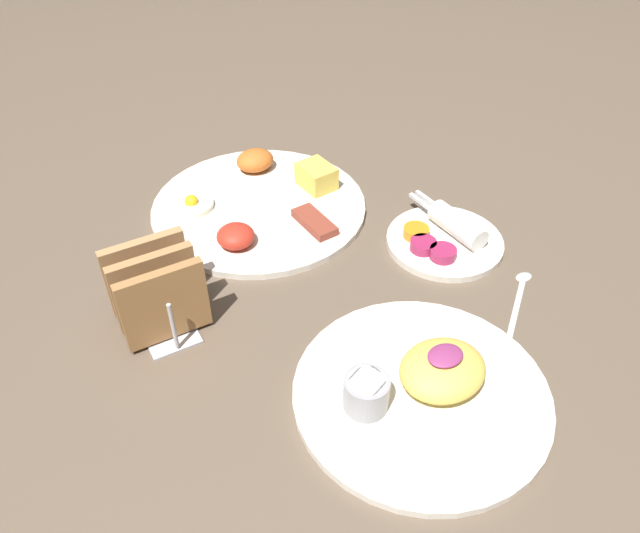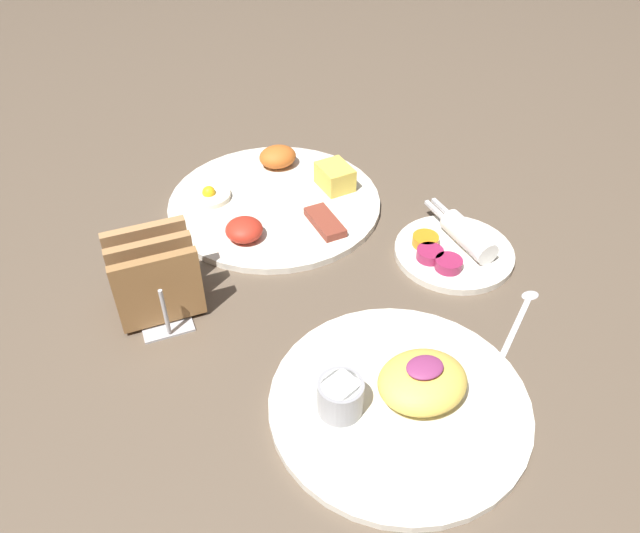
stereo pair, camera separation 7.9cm
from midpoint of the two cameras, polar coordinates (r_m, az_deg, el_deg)
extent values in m
plane|color=brown|center=(0.82, 4.45, -1.41)|extent=(3.00, 3.00, 0.00)
cylinder|color=silver|center=(0.94, -1.78, 5.74)|extent=(0.32, 0.32, 0.01)
cube|color=#E5C64C|center=(0.96, 3.74, 8.11)|extent=(0.05, 0.06, 0.04)
ellipsoid|color=#C66023|center=(1.02, -1.64, 9.93)|extent=(0.06, 0.05, 0.03)
cylinder|color=#F4EACC|center=(0.95, -7.76, 6.33)|extent=(0.06, 0.06, 0.01)
sphere|color=yellow|center=(0.95, -7.79, 6.63)|extent=(0.02, 0.02, 0.02)
ellipsoid|color=red|center=(0.86, -4.36, 3.28)|extent=(0.05, 0.05, 0.03)
cube|color=brown|center=(0.89, 3.01, 3.98)|extent=(0.04, 0.08, 0.01)
cylinder|color=silver|center=(0.88, 14.68, 1.13)|extent=(0.16, 0.16, 0.01)
cylinder|color=orange|center=(0.87, 12.19, 2.25)|extent=(0.04, 0.04, 0.01)
cylinder|color=#99234C|center=(0.85, 12.66, 1.01)|extent=(0.04, 0.04, 0.01)
cylinder|color=#99234C|center=(0.84, 14.34, 0.12)|extent=(0.04, 0.04, 0.01)
cylinder|color=white|center=(0.88, 15.95, 2.55)|extent=(0.04, 0.09, 0.03)
cube|color=silver|center=(0.91, 13.01, 4.90)|extent=(0.01, 0.05, 0.00)
cube|color=silver|center=(0.92, 13.61, 5.08)|extent=(0.01, 0.05, 0.00)
cylinder|color=silver|center=(0.69, 10.61, -12.39)|extent=(0.28, 0.28, 0.01)
ellipsoid|color=#EAC651|center=(0.68, 12.72, -10.40)|extent=(0.10, 0.09, 0.04)
ellipsoid|color=#8C3366|center=(0.66, 13.02, -9.14)|extent=(0.04, 0.03, 0.01)
cylinder|color=#99999E|center=(0.65, 5.43, -11.94)|extent=(0.05, 0.05, 0.04)
cylinder|color=white|center=(0.64, 5.52, -11.07)|extent=(0.04, 0.04, 0.01)
cube|color=#B7B7BC|center=(0.79, -11.58, -3.53)|extent=(0.06, 0.12, 0.01)
cube|color=olive|center=(0.74, -11.55, -2.30)|extent=(0.10, 0.01, 0.10)
cube|color=#A27446|center=(0.76, -12.09, -0.77)|extent=(0.10, 0.01, 0.10)
cube|color=#A97B4D|center=(0.78, -12.59, 0.68)|extent=(0.10, 0.01, 0.10)
cylinder|color=#B7B7BC|center=(0.73, -11.02, -4.23)|extent=(0.01, 0.00, 0.07)
cylinder|color=#B7B7BC|center=(0.81, -12.76, 0.83)|extent=(0.01, 0.01, 0.07)
cube|color=silver|center=(0.80, 20.22, -5.28)|extent=(0.09, 0.07, 0.00)
ellipsoid|color=silver|center=(0.85, 21.29, -2.41)|extent=(0.02, 0.02, 0.01)
camera|label=1|loc=(0.04, -87.13, 2.46)|focal=35.00mm
camera|label=2|loc=(0.04, 92.87, -2.46)|focal=35.00mm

